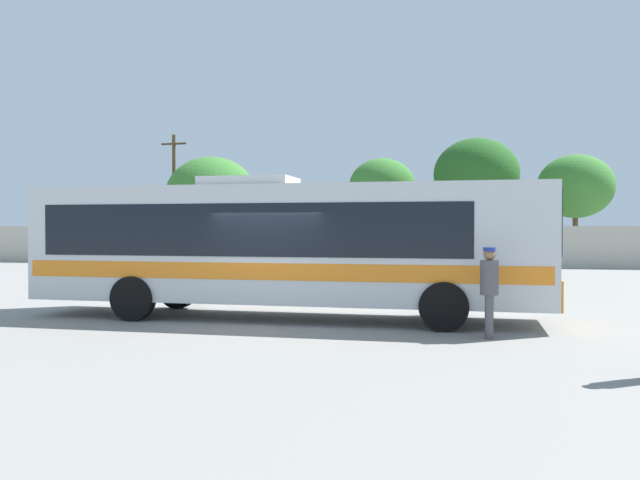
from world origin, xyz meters
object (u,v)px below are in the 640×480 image
object	(u,v)px
attendant_by_bus_door	(489,287)
parked_car_leftmost_grey	(147,253)
roadside_tree_midleft	(382,187)
utility_pole_near	(174,195)
roadside_tree_left	(211,195)
coach_bus_silver_orange	(280,243)
parked_car_second_black	(253,253)
roadside_tree_midright	(476,174)
roadside_tree_right	(576,187)

from	to	relation	value
attendant_by_bus_door	parked_car_leftmost_grey	distance (m)	27.28
roadside_tree_midleft	parked_car_leftmost_grey	bearing A→B (deg)	-141.03
utility_pole_near	roadside_tree_left	size ratio (longest dim) A/B	1.25
coach_bus_silver_orange	attendant_by_bus_door	xyz separation A→B (m)	(4.76, -2.05, -0.80)
parked_car_second_black	roadside_tree_left	size ratio (longest dim) A/B	0.66
coach_bus_silver_orange	roadside_tree_midleft	xyz separation A→B (m)	(-0.56, 28.73, 3.10)
parked_car_leftmost_grey	roadside_tree_left	distance (m)	6.59
roadside_tree_midright	roadside_tree_right	size ratio (longest dim) A/B	1.15
roadside_tree_left	roadside_tree_midleft	size ratio (longest dim) A/B	0.98
roadside_tree_right	attendant_by_bus_door	bearing A→B (deg)	-102.71
attendant_by_bus_door	roadside_tree_left	xyz separation A→B (m)	(-15.63, 26.32, 3.19)
utility_pole_near	roadside_tree_midleft	bearing A→B (deg)	12.10
roadside_tree_left	roadside_tree_midleft	world-z (taller)	roadside_tree_midleft
attendant_by_bus_door	roadside_tree_left	bearing A→B (deg)	120.70
parked_car_leftmost_grey	roadside_tree_midright	xyz separation A→B (m)	(18.15, 7.67, 4.68)
roadside_tree_midleft	roadside_tree_right	bearing A→B (deg)	-4.12
attendant_by_bus_door	parked_car_leftmost_grey	xyz separation A→B (m)	(-17.43, 20.99, -0.24)
parked_car_leftmost_grey	roadside_tree_right	bearing A→B (deg)	20.27
utility_pole_near	roadside_tree_midright	xyz separation A→B (m)	(19.56, 0.77, 1.11)
attendant_by_bus_door	roadside_tree_midright	bearing A→B (deg)	88.55
parked_car_leftmost_grey	roadside_tree_midright	size ratio (longest dim) A/B	0.60
parked_car_second_black	roadside_tree_right	distance (m)	20.38
roadside_tree_left	roadside_tree_midleft	distance (m)	11.26
roadside_tree_left	parked_car_second_black	bearing A→B (deg)	-48.48
parked_car_leftmost_grey	utility_pole_near	xyz separation A→B (m)	(-1.41, 6.90, 3.57)
coach_bus_silver_orange	parked_car_second_black	world-z (taller)	coach_bus_silver_orange
parked_car_second_black	roadside_tree_right	world-z (taller)	roadside_tree_right
roadside_tree_left	coach_bus_silver_orange	bearing A→B (deg)	-65.87
coach_bus_silver_orange	parked_car_second_black	distance (m)	20.64
roadside_tree_left	roadside_tree_midleft	bearing A→B (deg)	23.39
roadside_tree_midleft	roadside_tree_right	distance (m)	12.09
parked_car_leftmost_grey	roadside_tree_left	bearing A→B (deg)	71.40
coach_bus_silver_orange	roadside_tree_right	distance (m)	30.29
parked_car_second_black	roadside_tree_midright	bearing A→B (deg)	30.28
coach_bus_silver_orange	attendant_by_bus_door	world-z (taller)	coach_bus_silver_orange
parked_car_second_black	roadside_tree_left	xyz separation A→B (m)	(-4.21, 4.76, 3.44)
parked_car_second_black	roadside_tree_midright	xyz separation A→B (m)	(12.14, 7.09, 4.70)
roadside_tree_midleft	roadside_tree_midright	xyz separation A→B (m)	(6.04, -2.13, 0.54)
parked_car_second_black	utility_pole_near	distance (m)	10.39
attendant_by_bus_door	parked_car_leftmost_grey	world-z (taller)	attendant_by_bus_door
attendant_by_bus_door	roadside_tree_right	size ratio (longest dim) A/B	0.27
coach_bus_silver_orange	roadside_tree_midleft	distance (m)	28.91
coach_bus_silver_orange	roadside_tree_midright	size ratio (longest dim) A/B	1.60
attendant_by_bus_door	parked_car_second_black	size ratio (longest dim) A/B	0.41
coach_bus_silver_orange	attendant_by_bus_door	distance (m)	5.24
coach_bus_silver_orange	roadside_tree_midleft	bearing A→B (deg)	91.11
attendant_by_bus_door	roadside_tree_midleft	world-z (taller)	roadside_tree_midleft
parked_car_leftmost_grey	attendant_by_bus_door	bearing A→B (deg)	-50.30
roadside_tree_midleft	roadside_tree_left	bearing A→B (deg)	-156.61
parked_car_leftmost_grey	roadside_tree_midleft	world-z (taller)	roadside_tree_midleft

